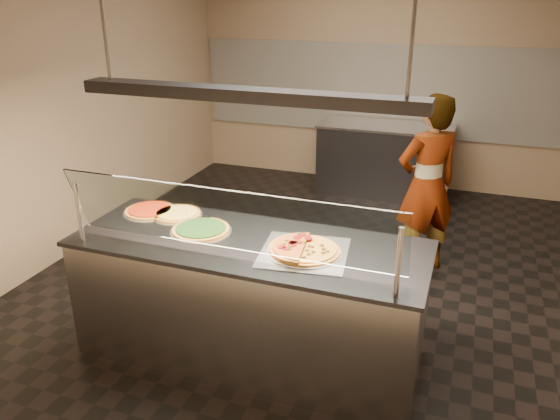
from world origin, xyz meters
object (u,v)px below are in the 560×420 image
(perforated_tray, at_px, (304,252))
(heat_lamp_housing, at_px, (245,95))
(pizza_spinach, at_px, (201,229))
(half_pizza_sausage, at_px, (321,252))
(prep_table, at_px, (384,159))
(serving_counter, at_px, (250,299))
(sneeze_guard, at_px, (226,221))
(worker, at_px, (427,186))
(pizza_cheese, at_px, (177,214))
(pizza_tomato, at_px, (150,210))
(pizza_spatula, at_px, (195,217))
(half_pizza_pepperoni, at_px, (288,245))

(perforated_tray, xyz_separation_m, heat_lamp_housing, (-0.42, 0.04, 1.01))
(heat_lamp_housing, bearing_deg, pizza_spinach, 173.75)
(half_pizza_sausage, height_order, prep_table, half_pizza_sausage)
(perforated_tray, bearing_deg, serving_counter, 175.12)
(sneeze_guard, xyz_separation_m, prep_table, (0.32, 4.17, -0.76))
(pizza_spinach, xyz_separation_m, prep_table, (0.71, 3.79, -0.48))
(heat_lamp_housing, bearing_deg, worker, 60.30)
(sneeze_guard, distance_m, heat_lamp_housing, 0.80)
(perforated_tray, height_order, half_pizza_sausage, half_pizza_sausage)
(heat_lamp_housing, bearing_deg, pizza_cheese, 160.56)
(pizza_cheese, height_order, heat_lamp_housing, heat_lamp_housing)
(serving_counter, relative_size, heat_lamp_housing, 1.09)
(pizza_spinach, bearing_deg, pizza_cheese, 146.75)
(perforated_tray, bearing_deg, pizza_cheese, 165.78)
(serving_counter, xyz_separation_m, pizza_cheese, (-0.71, 0.25, 0.48))
(pizza_spinach, relative_size, pizza_tomato, 1.08)
(serving_counter, distance_m, sneeze_guard, 0.83)
(perforated_tray, distance_m, pizza_tomato, 1.39)
(sneeze_guard, distance_m, half_pizza_sausage, 0.67)
(sneeze_guard, distance_m, perforated_tray, 0.59)
(prep_table, distance_m, worker, 2.17)
(pizza_cheese, bearing_deg, pizza_spinach, -33.25)
(pizza_spatula, bearing_deg, prep_table, 76.88)
(sneeze_guard, relative_size, half_pizza_sausage, 4.52)
(pizza_spatula, bearing_deg, heat_lamp_housing, -20.86)
(serving_counter, bearing_deg, sneeze_guard, -90.00)
(sneeze_guard, bearing_deg, heat_lamp_housing, 90.00)
(serving_counter, bearing_deg, pizza_cheese, 160.56)
(heat_lamp_housing, bearing_deg, pizza_spatula, 159.14)
(serving_counter, distance_m, pizza_tomato, 1.08)
(heat_lamp_housing, bearing_deg, perforated_tray, -4.88)
(serving_counter, xyz_separation_m, perforated_tray, (0.42, -0.04, 0.47))
(pizza_spinach, height_order, pizza_spatula, pizza_spatula)
(sneeze_guard, distance_m, worker, 2.43)
(half_pizza_pepperoni, bearing_deg, sneeze_guard, -134.57)
(sneeze_guard, relative_size, pizza_tomato, 5.47)
(half_pizza_pepperoni, xyz_separation_m, worker, (0.73, 1.85, -0.10))
(perforated_tray, distance_m, half_pizza_sausage, 0.12)
(pizza_cheese, relative_size, heat_lamp_housing, 0.17)
(perforated_tray, relative_size, heat_lamp_housing, 0.28)
(sneeze_guard, relative_size, pizza_cheese, 5.77)
(perforated_tray, distance_m, pizza_cheese, 1.16)
(perforated_tray, bearing_deg, half_pizza_pepperoni, 179.35)
(pizza_spinach, xyz_separation_m, pizza_cheese, (-0.31, 0.21, -0.00))
(pizza_spatula, distance_m, heat_lamp_housing, 1.14)
(serving_counter, relative_size, perforated_tray, 3.89)
(worker, bearing_deg, pizza_tomato, 0.87)
(sneeze_guard, height_order, pizza_cheese, sneeze_guard)
(pizza_tomato, distance_m, heat_lamp_housing, 1.40)
(perforated_tray, xyz_separation_m, half_pizza_sausage, (0.12, -0.00, 0.02))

